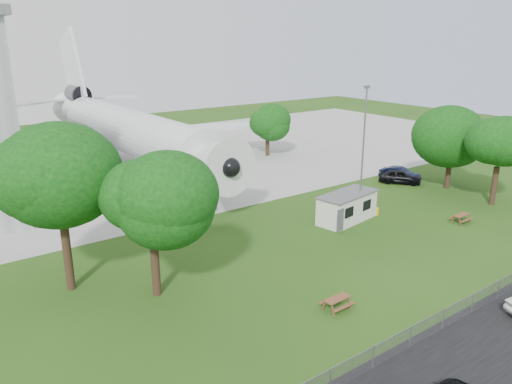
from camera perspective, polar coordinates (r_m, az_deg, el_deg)
ground at (r=38.14m, az=10.20°, el=-7.99°), size 160.00×160.00×0.00m
concrete_apron at (r=68.35m, az=-13.45°, el=3.16°), size 120.00×46.00×0.03m
airliner at (r=64.60m, az=-14.65°, el=7.05°), size 46.36×47.73×17.69m
site_cabin at (r=46.21m, az=10.36°, el=-1.70°), size 6.92×3.61×2.62m
picnic_west at (r=32.12m, az=9.20°, el=-13.05°), size 1.85×1.56×0.76m
picnic_east at (r=49.09m, az=22.33°, el=-3.23°), size 1.85×1.56×0.76m
fence at (r=33.19m, az=22.43°, el=-13.18°), size 58.00×0.04×1.30m
lamp_mast at (r=45.95m, az=12.10°, el=4.18°), size 0.16×0.16×12.00m
tree_west_big at (r=33.47m, az=-21.70°, el=1.63°), size 8.12×8.12×11.85m
tree_west_small at (r=31.47m, az=-11.89°, el=-1.16°), size 6.81×6.81×9.77m
tree_east_front at (r=54.12m, az=26.21°, el=5.43°), size 6.46×6.46×9.90m
tree_east_back at (r=58.50m, az=21.49°, el=5.46°), size 8.30×8.30×9.49m
tree_far_apron at (r=70.42m, az=1.32°, el=7.83°), size 5.19×5.19×7.20m
car_ne_hatch at (r=59.65m, az=16.13°, el=1.70°), size 4.37×4.89×1.60m
car_ne_sedan at (r=60.85m, az=16.12°, el=1.97°), size 2.79×4.95×1.54m
car_apron_van at (r=48.38m, az=-7.06°, el=-1.52°), size 4.63×2.59×1.27m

